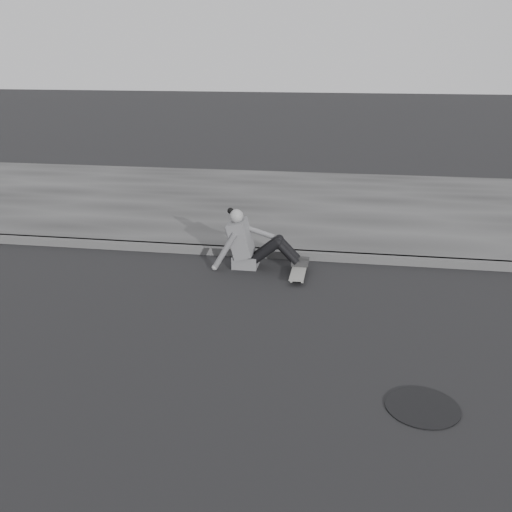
{
  "coord_description": "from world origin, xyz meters",
  "views": [
    {
      "loc": [
        0.1,
        -5.58,
        2.98
      ],
      "look_at": [
        -1.01,
        1.21,
        0.5
      ],
      "focal_mm": 40.0,
      "sensor_mm": 36.0,
      "label": 1
    }
  ],
  "objects": [
    {
      "name": "manhole",
      "position": [
        0.87,
        -1.1,
        0.01
      ],
      "size": [
        0.65,
        0.65,
        0.01
      ],
      "primitive_type": "cylinder",
      "color": "black",
      "rests_on": "ground"
    },
    {
      "name": "sidewalk",
      "position": [
        0.0,
        5.6,
        0.06
      ],
      "size": [
        24.0,
        6.0,
        0.12
      ],
      "primitive_type": "cube",
      "color": "#363636",
      "rests_on": "ground"
    },
    {
      "name": "seated_woman",
      "position": [
        -1.24,
        2.11,
        0.36
      ],
      "size": [
        1.38,
        0.46,
        0.88
      ],
      "color": "#58585A",
      "rests_on": "ground"
    },
    {
      "name": "ground",
      "position": [
        0.0,
        0.0,
        0.0
      ],
      "size": [
        80.0,
        80.0,
        0.0
      ],
      "primitive_type": "plane",
      "color": "black",
      "rests_on": "ground"
    },
    {
      "name": "curb",
      "position": [
        0.0,
        2.58,
        0.06
      ],
      "size": [
        24.0,
        0.16,
        0.12
      ],
      "primitive_type": "cube",
      "color": "#464646",
      "rests_on": "ground"
    },
    {
      "name": "skateboard",
      "position": [
        -0.51,
        1.86,
        0.07
      ],
      "size": [
        0.2,
        0.78,
        0.09
      ],
      "color": "#A9A9A3",
      "rests_on": "ground"
    }
  ]
}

